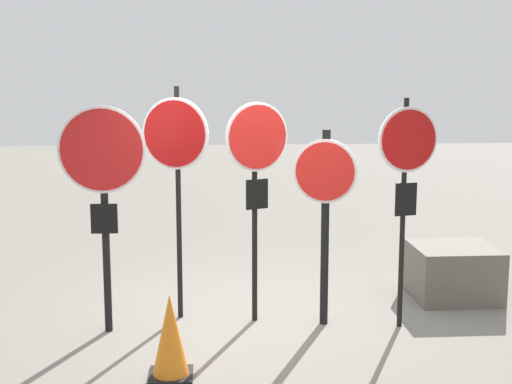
% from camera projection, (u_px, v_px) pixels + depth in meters
% --- Properties ---
extents(ground_plane, '(40.00, 40.00, 0.00)m').
position_uv_depth(ground_plane, '(248.00, 325.00, 7.56)').
color(ground_plane, gray).
extents(stop_sign_0, '(0.87, 0.13, 2.33)m').
position_uv_depth(stop_sign_0, '(103.00, 173.00, 7.07)').
color(stop_sign_0, black).
rests_on(stop_sign_0, ground).
extents(stop_sign_1, '(0.70, 0.32, 2.51)m').
position_uv_depth(stop_sign_1, '(176.00, 150.00, 7.47)').
color(stop_sign_1, black).
rests_on(stop_sign_1, ground).
extents(stop_sign_2, '(0.67, 0.32, 2.35)m').
position_uv_depth(stop_sign_2, '(257.00, 159.00, 7.38)').
color(stop_sign_2, black).
rests_on(stop_sign_2, ground).
extents(stop_sign_3, '(0.64, 0.22, 2.07)m').
position_uv_depth(stop_sign_3, '(325.00, 197.00, 7.34)').
color(stop_sign_3, black).
rests_on(stop_sign_3, ground).
extents(stop_sign_4, '(0.65, 0.20, 2.40)m').
position_uv_depth(stop_sign_4, '(407.00, 162.00, 7.20)').
color(stop_sign_4, black).
rests_on(stop_sign_4, ground).
extents(traffic_cone_0, '(0.39, 0.39, 0.74)m').
position_uv_depth(traffic_cone_0, '(170.00, 336.00, 6.22)').
color(traffic_cone_0, black).
rests_on(traffic_cone_0, ground).
extents(storage_crate, '(0.96, 0.93, 0.63)m').
position_uv_depth(storage_crate, '(453.00, 272.00, 8.45)').
color(storage_crate, '#605B51').
rests_on(storage_crate, ground).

